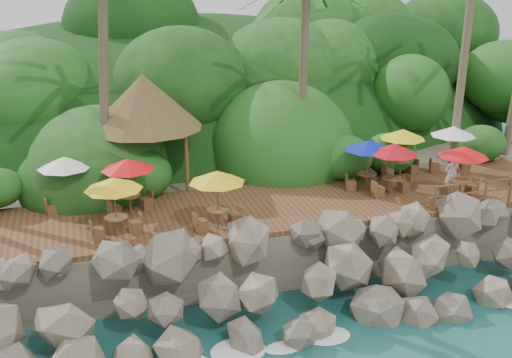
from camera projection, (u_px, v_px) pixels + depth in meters
name	position (u px, v px, depth m)	size (l,w,h in m)	color
ground	(313.00, 346.00, 18.74)	(140.00, 140.00, 0.00)	#19514F
land_base	(202.00, 162.00, 32.88)	(32.00, 25.20, 2.10)	gray
jungle_hill	(179.00, 144.00, 40.01)	(44.80, 28.00, 15.40)	#143811
seawall	(291.00, 282.00, 20.18)	(29.00, 4.00, 2.30)	gray
terrace	(256.00, 209.00, 23.45)	(26.00, 5.00, 0.20)	brown
jungle_foliage	(207.00, 186.00, 32.32)	(44.00, 16.00, 12.00)	#143811
foam_line	(309.00, 340.00, 19.01)	(25.20, 0.80, 0.06)	white
palapa	(144.00, 102.00, 24.78)	(4.70, 4.70, 4.60)	brown
dining_clusters	(295.00, 160.00, 23.18)	(25.12, 5.15, 2.11)	brown
railing	(511.00, 187.00, 23.69)	(7.20, 0.10, 1.00)	brown
waiter	(451.00, 175.00, 24.48)	(0.57, 0.38, 1.57)	silver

